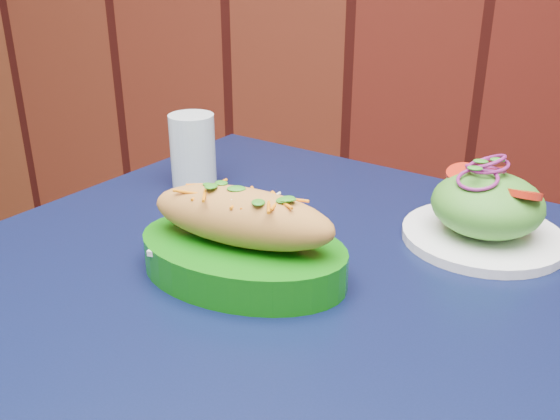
# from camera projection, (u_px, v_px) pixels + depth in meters

# --- Properties ---
(cafe_table) EXTENTS (1.04, 1.04, 0.75)m
(cafe_table) POSITION_uv_depth(u_px,v_px,m) (286.00, 351.00, 0.70)
(cafe_table) COLOR black
(cafe_table) RESTS_ON ground
(banh_mi_basket) EXTENTS (0.26, 0.20, 0.11)m
(banh_mi_basket) POSITION_uv_depth(u_px,v_px,m) (242.00, 240.00, 0.67)
(banh_mi_basket) COLOR #106B0D
(banh_mi_basket) RESTS_ON cafe_table
(salad_plate) EXTENTS (0.19, 0.19, 0.10)m
(salad_plate) POSITION_uv_depth(u_px,v_px,m) (486.00, 211.00, 0.75)
(salad_plate) COLOR white
(salad_plate) RESTS_ON cafe_table
(water_glass) EXTENTS (0.07, 0.07, 0.11)m
(water_glass) POSITION_uv_depth(u_px,v_px,m) (193.00, 151.00, 0.92)
(water_glass) COLOR silver
(water_glass) RESTS_ON cafe_table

